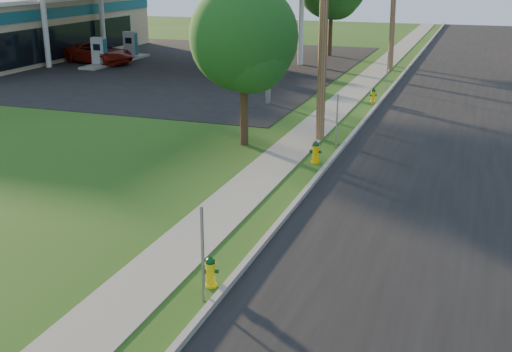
{
  "coord_description": "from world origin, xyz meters",
  "views": [
    {
      "loc": [
        4.96,
        -6.07,
        6.32
      ],
      "look_at": [
        0.0,
        8.0,
        1.4
      ],
      "focal_mm": 45.0,
      "sensor_mm": 36.0,
      "label": 1
    }
  ],
  "objects": [
    {
      "name": "curb",
      "position": [
        0.5,
        10.0,
        0.07
      ],
      "size": [
        0.15,
        120.0,
        0.15
      ],
      "primitive_type": "cube",
      "color": "gray",
      "rests_on": "ground"
    },
    {
      "name": "fuel_pump_ne",
      "position": [
        -9.5,
        30.0,
        0.72
      ],
      "size": [
        1.2,
        3.2,
        1.9
      ],
      "color": "gray",
      "rests_on": "ground"
    },
    {
      "name": "hydrant_near",
      "position": [
        0.13,
        4.82,
        0.33
      ],
      "size": [
        0.35,
        0.31,
        0.68
      ],
      "color": "yellow",
      "rests_on": "ground"
    },
    {
      "name": "fuel_pump_nw",
      "position": [
        -18.5,
        30.0,
        0.72
      ],
      "size": [
        1.2,
        3.2,
        1.9
      ],
      "color": "gray",
      "rests_on": "ground"
    },
    {
      "name": "road",
      "position": [
        4.5,
        10.0,
        0.01
      ],
      "size": [
        8.0,
        120.0,
        0.02
      ],
      "primitive_type": "cube",
      "color": "black",
      "rests_on": "ground"
    },
    {
      "name": "hydrant_mid",
      "position": [
        0.0,
        13.98,
        0.38
      ],
      "size": [
        0.4,
        0.35,
        0.78
      ],
      "color": "#FFBF05",
      "rests_on": "ground"
    },
    {
      "name": "fuel_pump_se",
      "position": [
        -9.5,
        34.0,
        0.72
      ],
      "size": [
        1.2,
        3.2,
        1.9
      ],
      "color": "gray",
      "rests_on": "ground"
    },
    {
      "name": "sign_post_near",
      "position": [
        0.25,
        4.2,
        1.0
      ],
      "size": [
        0.05,
        0.04,
        2.0
      ],
      "primitive_type": "cube",
      "color": "gray",
      "rests_on": "ground"
    },
    {
      "name": "fuel_pump_sw",
      "position": [
        -18.5,
        34.0,
        0.72
      ],
      "size": [
        1.2,
        3.2,
        1.9
      ],
      "color": "gray",
      "rests_on": "ground"
    },
    {
      "name": "car_red",
      "position": [
        -19.37,
        31.31,
        0.71
      ],
      "size": [
        5.6,
        3.81,
        1.43
      ],
      "primitive_type": "imported",
      "rotation": [
        0.0,
        0.0,
        1.26
      ],
      "color": "maroon",
      "rests_on": "ground"
    },
    {
      "name": "hydrant_far",
      "position": [
        0.13,
        24.67,
        0.33
      ],
      "size": [
        0.35,
        0.31,
        0.68
      ],
      "color": "yellow",
      "rests_on": "ground"
    },
    {
      "name": "tree_verge",
      "position": [
        -2.97,
        15.32,
        3.77
      ],
      "size": [
        3.86,
        3.86,
        5.86
      ],
      "color": "#382614",
      "rests_on": "ground"
    },
    {
      "name": "sidewalk",
      "position": [
        -1.25,
        10.0,
        0.01
      ],
      "size": [
        1.5,
        120.0,
        0.03
      ],
      "primitive_type": "cube",
      "color": "gray",
      "rests_on": "ground"
    },
    {
      "name": "convenience_store",
      "position": [
        -26.98,
        32.0,
        2.13
      ],
      "size": [
        10.4,
        22.4,
        4.25
      ],
      "color": "tan",
      "rests_on": "ground"
    },
    {
      "name": "sign_post_far",
      "position": [
        0.25,
        28.2,
        1.0
      ],
      "size": [
        0.05,
        0.04,
        2.0
      ],
      "primitive_type": "cube",
      "color": "gray",
      "rests_on": "ground"
    },
    {
      "name": "sign_post_mid",
      "position": [
        0.25,
        16.0,
        1.0
      ],
      "size": [
        0.05,
        0.04,
        2.0
      ],
      "primitive_type": "cube",
      "color": "gray",
      "rests_on": "ground"
    },
    {
      "name": "forecourt",
      "position": [
        -16.0,
        32.0,
        0.01
      ],
      "size": [
        26.0,
        28.0,
        0.02
      ],
      "primitive_type": "cube",
      "color": "black",
      "rests_on": "ground"
    },
    {
      "name": "utility_pole_mid",
      "position": [
        -0.6,
        17.0,
        4.95
      ],
      "size": [
        1.4,
        0.32,
        9.8
      ],
      "color": "brown",
      "rests_on": "ground"
    }
  ]
}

